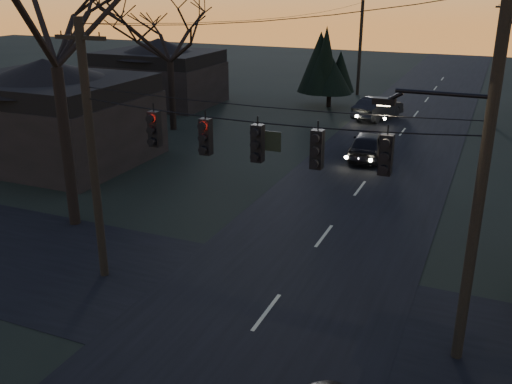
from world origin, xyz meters
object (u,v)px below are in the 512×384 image
at_px(sedan_oncoming_a, 368,145).
at_px(sedan_oncoming_b, 378,108).
at_px(utility_pole_far_r, 493,127).
at_px(utility_pole_far_l, 357,95).
at_px(utility_pole_right, 456,357).
at_px(utility_pole_left, 105,275).

distance_m(sedan_oncoming_a, sedan_oncoming_b, 10.26).
height_order(utility_pole_far_r, utility_pole_far_l, utility_pole_far_r).
height_order(utility_pole_right, utility_pole_left, utility_pole_right).
relative_size(utility_pole_left, utility_pole_far_l, 1.06).
bearing_deg(sedan_oncoming_b, utility_pole_right, 123.56).
bearing_deg(utility_pole_left, utility_pole_far_l, 90.00).
height_order(sedan_oncoming_a, sedan_oncoming_b, sedan_oncoming_b).
bearing_deg(utility_pole_far_r, utility_pole_right, -90.00).
bearing_deg(utility_pole_far_l, utility_pole_far_r, -34.82).
xyz_separation_m(utility_pole_far_l, sedan_oncoming_a, (5.20, -18.89, 0.78)).
relative_size(utility_pole_right, sedan_oncoming_a, 2.19).
distance_m(utility_pole_right, sedan_oncoming_a, 18.25).
distance_m(utility_pole_left, utility_pole_far_r, 30.27).
relative_size(utility_pole_right, utility_pole_far_r, 1.18).
xyz_separation_m(utility_pole_far_r, utility_pole_far_l, (-11.50, 8.00, 0.00)).
bearing_deg(utility_pole_far_r, utility_pole_far_l, 145.18).
bearing_deg(sedan_oncoming_a, utility_pole_far_l, -78.98).
height_order(utility_pole_far_l, sedan_oncoming_a, utility_pole_far_l).
bearing_deg(sedan_oncoming_a, utility_pole_right, 105.85).
distance_m(utility_pole_right, sedan_oncoming_b, 28.37).
bearing_deg(sedan_oncoming_a, utility_pole_far_r, -124.41).
xyz_separation_m(utility_pole_left, sedan_oncoming_b, (3.64, 27.25, 0.80)).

